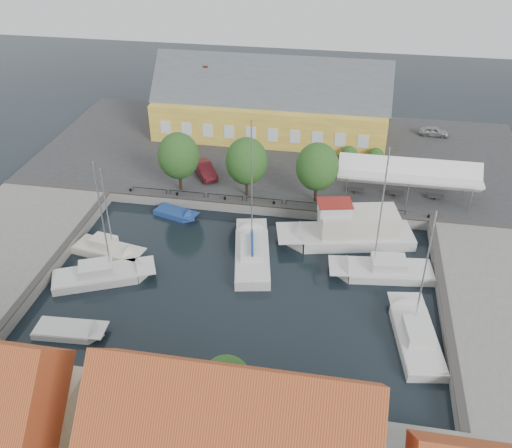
{
  "coord_description": "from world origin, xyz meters",
  "views": [
    {
      "loc": [
        7.7,
        -37.9,
        30.06
      ],
      "look_at": [
        0.0,
        6.0,
        1.5
      ],
      "focal_mm": 40.0,
      "sensor_mm": 36.0,
      "label": 1
    }
  ],
  "objects_px": {
    "tent_canopy": "(409,173)",
    "east_boat_c": "(416,338)",
    "warehouse": "(267,106)",
    "car_silver": "(434,131)",
    "west_boat_c": "(102,277)",
    "center_sailboat": "(252,255)",
    "launch_nw": "(176,215)",
    "east_boat_a": "(383,272)",
    "launch_sw": "(70,332)",
    "trawler": "(351,232)",
    "west_boat_b": "(108,251)",
    "car_red": "(205,169)"
  },
  "relations": [
    {
      "from": "tent_canopy",
      "to": "center_sailboat",
      "type": "height_order",
      "value": "center_sailboat"
    },
    {
      "from": "west_boat_c",
      "to": "center_sailboat",
      "type": "bearing_deg",
      "value": 23.12
    },
    {
      "from": "car_silver",
      "to": "east_boat_a",
      "type": "bearing_deg",
      "value": 171.89
    },
    {
      "from": "trawler",
      "to": "west_boat_c",
      "type": "distance_m",
      "value": 22.61
    },
    {
      "from": "east_boat_a",
      "to": "west_boat_c",
      "type": "bearing_deg",
      "value": -168.41
    },
    {
      "from": "east_boat_c",
      "to": "launch_sw",
      "type": "relative_size",
      "value": 2.01
    },
    {
      "from": "tent_canopy",
      "to": "launch_sw",
      "type": "relative_size",
      "value": 2.5
    },
    {
      "from": "tent_canopy",
      "to": "car_silver",
      "type": "xyz_separation_m",
      "value": [
        4.14,
        16.2,
        -2.08
      ]
    },
    {
      "from": "west_boat_b",
      "to": "launch_nw",
      "type": "xyz_separation_m",
      "value": [
        4.13,
        7.42,
        -0.17
      ]
    },
    {
      "from": "tent_canopy",
      "to": "car_red",
      "type": "bearing_deg",
      "value": 177.47
    },
    {
      "from": "tent_canopy",
      "to": "east_boat_c",
      "type": "bearing_deg",
      "value": -90.03
    },
    {
      "from": "tent_canopy",
      "to": "east_boat_c",
      "type": "distance_m",
      "value": 20.21
    },
    {
      "from": "car_red",
      "to": "launch_nw",
      "type": "height_order",
      "value": "car_red"
    },
    {
      "from": "east_boat_a",
      "to": "launch_sw",
      "type": "distance_m",
      "value": 25.98
    },
    {
      "from": "tent_canopy",
      "to": "trawler",
      "type": "xyz_separation_m",
      "value": [
        -5.27,
        -7.58,
        -2.67
      ]
    },
    {
      "from": "tent_canopy",
      "to": "east_boat_a",
      "type": "height_order",
      "value": "east_boat_a"
    },
    {
      "from": "trawler",
      "to": "west_boat_c",
      "type": "xyz_separation_m",
      "value": [
        -20.53,
        -9.45,
        -0.76
      ]
    },
    {
      "from": "tent_canopy",
      "to": "trawler",
      "type": "distance_m",
      "value": 9.61
    },
    {
      "from": "west_boat_b",
      "to": "launch_nw",
      "type": "height_order",
      "value": "west_boat_b"
    },
    {
      "from": "tent_canopy",
      "to": "car_red",
      "type": "relative_size",
      "value": 3.07
    },
    {
      "from": "car_red",
      "to": "east_boat_c",
      "type": "distance_m",
      "value": 29.86
    },
    {
      "from": "warehouse",
      "to": "tent_canopy",
      "type": "distance_m",
      "value": 21.63
    },
    {
      "from": "center_sailboat",
      "to": "east_boat_a",
      "type": "xyz_separation_m",
      "value": [
        11.5,
        -0.31,
        -0.1
      ]
    },
    {
      "from": "tent_canopy",
      "to": "car_silver",
      "type": "bearing_deg",
      "value": 75.67
    },
    {
      "from": "warehouse",
      "to": "west_boat_c",
      "type": "bearing_deg",
      "value": -106.58
    },
    {
      "from": "trawler",
      "to": "west_boat_b",
      "type": "distance_m",
      "value": 22.27
    },
    {
      "from": "tent_canopy",
      "to": "car_silver",
      "type": "height_order",
      "value": "tent_canopy"
    },
    {
      "from": "car_red",
      "to": "center_sailboat",
      "type": "xyz_separation_m",
      "value": [
        7.56,
        -12.84,
        -1.39
      ]
    },
    {
      "from": "car_red",
      "to": "west_boat_b",
      "type": "xyz_separation_m",
      "value": [
        -5.43,
        -14.36,
        -1.49
      ]
    },
    {
      "from": "west_boat_c",
      "to": "west_boat_b",
      "type": "bearing_deg",
      "value": 104.77
    },
    {
      "from": "center_sailboat",
      "to": "car_red",
      "type": "bearing_deg",
      "value": 120.51
    },
    {
      "from": "east_boat_c",
      "to": "trawler",
      "type": "bearing_deg",
      "value": 113.07
    },
    {
      "from": "center_sailboat",
      "to": "west_boat_b",
      "type": "bearing_deg",
      "value": -173.32
    },
    {
      "from": "east_boat_c",
      "to": "launch_nw",
      "type": "relative_size",
      "value": 2.36
    },
    {
      "from": "east_boat_a",
      "to": "launch_nw",
      "type": "bearing_deg",
      "value": 163.03
    },
    {
      "from": "warehouse",
      "to": "car_silver",
      "type": "bearing_deg",
      "value": 6.44
    },
    {
      "from": "east_boat_a",
      "to": "launch_nw",
      "type": "xyz_separation_m",
      "value": [
        -20.36,
        6.21,
        -0.17
      ]
    },
    {
      "from": "warehouse",
      "to": "launch_sw",
      "type": "bearing_deg",
      "value": -103.5
    },
    {
      "from": "car_red",
      "to": "east_boat_c",
      "type": "relative_size",
      "value": 0.4
    },
    {
      "from": "west_boat_c",
      "to": "launch_sw",
      "type": "distance_m",
      "value": 6.59
    },
    {
      "from": "warehouse",
      "to": "east_boat_c",
      "type": "relative_size",
      "value": 2.53
    },
    {
      "from": "warehouse",
      "to": "launch_sw",
      "type": "xyz_separation_m",
      "value": [
        -9.0,
        -37.48,
        -4.34
      ]
    },
    {
      "from": "trawler",
      "to": "east_boat_a",
      "type": "relative_size",
      "value": 1.05
    },
    {
      "from": "launch_sw",
      "to": "tent_canopy",
      "type": "bearing_deg",
      "value": 42.7
    },
    {
      "from": "launch_nw",
      "to": "west_boat_b",
      "type": "bearing_deg",
      "value": -119.12
    },
    {
      "from": "car_silver",
      "to": "east_boat_c",
      "type": "relative_size",
      "value": 0.32
    },
    {
      "from": "car_red",
      "to": "west_boat_c",
      "type": "relative_size",
      "value": 0.39
    },
    {
      "from": "west_boat_b",
      "to": "launch_nw",
      "type": "distance_m",
      "value": 8.5
    },
    {
      "from": "launch_nw",
      "to": "warehouse",
      "type": "bearing_deg",
      "value": 73.13
    },
    {
      "from": "east_boat_a",
      "to": "east_boat_c",
      "type": "bearing_deg",
      "value": -73.77
    }
  ]
}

